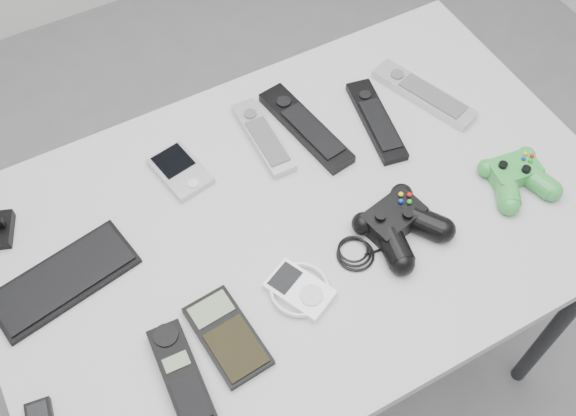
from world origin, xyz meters
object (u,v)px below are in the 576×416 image
cordless_handset (182,376)px  controller_black (399,223)px  mp3_player (300,289)px  pda (180,171)px  controller_green (517,175)px  remote_silver_a (263,137)px  pda_keyboard (64,279)px  remote_silver_b (424,94)px  remote_black_a (306,127)px  desk (301,234)px  calculator (227,336)px  remote_black_b (376,120)px

cordless_handset → controller_black: bearing=12.0°
mp3_player → pda: bearing=78.3°
controller_green → remote_silver_a: bearing=147.4°
remote_silver_a → controller_green: size_ratio=1.43×
pda_keyboard → remote_silver_a: 0.45m
controller_black → pda: bearing=122.4°
remote_silver_b → remote_black_a: bearing=151.7°
desk → calculator: calculator is taller
pda → desk: bearing=-61.6°
remote_black_a → remote_silver_b: size_ratio=1.05×
desk → controller_green: controller_green is taller
pda → calculator: 0.34m
calculator → controller_green: size_ratio=1.18×
cordless_handset → controller_green: controller_green is taller
controller_green → remote_silver_b: bearing=104.1°
pda_keyboard → remote_black_a: bearing=-0.4°
mp3_player → remote_silver_b: bearing=6.3°
remote_silver_a → cordless_handset: cordless_handset is taller
remote_black_a → remote_silver_b: (0.25, -0.04, -0.00)m
controller_black → controller_green: size_ratio=1.84×
remote_silver_b → mp3_player: 0.51m
pda_keyboard → remote_silver_b: size_ratio=1.08×
remote_silver_a → calculator: (-0.24, -0.33, -0.00)m
remote_silver_a → controller_green: (0.36, -0.31, 0.01)m
controller_black → controller_green: controller_black is taller
calculator → controller_black: bearing=1.6°
remote_black_a → mp3_player: remote_black_a is taller
desk → pda: bearing=128.7°
pda → cordless_handset: size_ratio=0.67×
remote_silver_a → pda: bearing=-179.3°
controller_black → mp3_player: bearing=174.7°
remote_silver_a → calculator: size_ratio=1.21×
remote_silver_b → controller_black: 0.33m
desk → controller_black: size_ratio=4.52×
remote_silver_a → remote_black_a: size_ratio=0.81×
cordless_handset → mp3_player: (0.23, 0.04, -0.00)m
pda_keyboard → calculator: same height
remote_silver_a → cordless_handset: bearing=-130.6°
pda → remote_silver_a: remote_silver_a is taller
pda → remote_black_a: remote_black_a is taller
controller_green → cordless_handset: bearing=-167.7°
remote_black_b → mp3_player: same height
pda_keyboard → pda: 0.29m
remote_black_b → remote_black_a: bearing=170.0°
pda_keyboard → remote_silver_a: size_ratio=1.27×
calculator → controller_black: size_ratio=0.64×
pda_keyboard → cordless_handset: 0.27m
pda_keyboard → remote_black_b: bearing=-6.8°
remote_silver_a → controller_black: controller_black is taller
desk → pda_keyboard: size_ratio=4.60×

